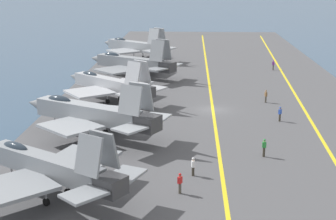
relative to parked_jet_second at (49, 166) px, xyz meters
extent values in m
plane|color=#334C66|center=(27.26, -13.61, -3.06)|extent=(2000.00, 2000.00, 0.00)
cube|color=#4C4C4F|center=(27.26, -13.61, -2.86)|extent=(174.83, 42.42, 0.40)
cube|color=yellow|center=(27.26, -25.28, -2.65)|extent=(157.14, 8.80, 0.01)
cube|color=yellow|center=(27.26, -13.61, -2.65)|extent=(157.35, 0.36, 0.01)
cube|color=gray|center=(0.23, 0.36, 0.03)|extent=(7.47, 10.40, 1.57)
cube|color=#38383A|center=(-3.42, -5.32, 0.03)|extent=(2.52, 2.53, 1.33)
ellipsoid|color=#232D38|center=(2.10, 3.26, 0.77)|extent=(2.22, 2.79, 0.86)
cube|color=gray|center=(-2.91, 1.92, -0.49)|extent=(7.28, 7.30, 0.28)
cube|color=gray|center=(2.95, -1.85, -0.49)|extent=(6.69, 6.39, 0.28)
cube|color=gray|center=(-3.45, -3.84, 2.23)|extent=(1.90, 2.28, 2.79)
cube|color=gray|center=(-2.07, -4.73, 2.23)|extent=(1.90, 2.28, 2.79)
cube|color=gray|center=(-5.01, -3.75, 0.03)|extent=(3.51, 3.48, 0.20)
cube|color=gray|center=(-1.34, -6.12, 0.03)|extent=(3.41, 3.07, 0.20)
cylinder|color=#B2B2B7|center=(2.52, 3.91, -1.71)|extent=(0.16, 0.16, 1.90)
cylinder|color=black|center=(2.52, 3.91, -2.36)|extent=(0.51, 0.62, 0.60)
cylinder|color=#B2B2B7|center=(-1.32, -0.01, -1.71)|extent=(0.16, 0.16, 1.90)
cylinder|color=black|center=(-1.32, -0.01, -2.36)|extent=(0.51, 0.62, 0.60)
cylinder|color=#B2B2B7|center=(0.53, -1.20, -1.71)|extent=(0.16, 0.16, 1.90)
cylinder|color=black|center=(0.53, -1.20, -2.36)|extent=(0.51, 0.62, 0.60)
cube|color=#93999E|center=(15.58, 0.13, -0.02)|extent=(7.78, 12.21, 1.86)
cone|color=#5B5E60|center=(19.15, 6.71, -0.02)|extent=(2.72, 2.99, 1.77)
cube|color=#38383A|center=(11.92, -6.60, -0.02)|extent=(2.88, 2.86, 1.58)
ellipsoid|color=#232D38|center=(17.44, 3.57, 0.87)|extent=(2.39, 3.24, 1.02)
cube|color=#93999E|center=(12.53, 1.28, -0.62)|extent=(7.15, 7.21, 0.28)
cube|color=#93999E|center=(18.20, -1.79, -0.62)|extent=(5.84, 6.54, 0.28)
cube|color=#93999E|center=(11.73, -4.91, 2.37)|extent=(1.95, 2.57, 2.88)
cube|color=#93999E|center=(13.44, -5.85, 2.37)|extent=(1.95, 2.57, 2.88)
cube|color=#93999E|center=(10.12, -5.03, -0.02)|extent=(3.71, 3.65, 0.20)
cube|color=#93999E|center=(14.22, -7.26, -0.02)|extent=(3.43, 3.20, 0.20)
cylinder|color=#B2B2B7|center=(17.86, 4.33, -1.80)|extent=(0.16, 0.16, 1.71)
cylinder|color=black|center=(17.86, 4.33, -2.36)|extent=(0.48, 0.63, 0.60)
cylinder|color=#B2B2B7|center=(13.81, -0.40, -1.80)|extent=(0.16, 0.16, 1.71)
cylinder|color=black|center=(13.81, -0.40, -2.36)|extent=(0.48, 0.63, 0.60)
cylinder|color=#B2B2B7|center=(16.10, -1.64, -1.80)|extent=(0.16, 0.16, 1.71)
cylinder|color=black|center=(16.10, -1.64, -2.36)|extent=(0.48, 0.63, 0.60)
cube|color=#A8AAAF|center=(31.43, 0.58, -0.31)|extent=(9.09, 10.44, 1.62)
cone|color=#5B5E60|center=(35.99, 6.04, -0.31)|extent=(2.66, 2.76, 1.54)
cube|color=#38383A|center=(26.77, -5.01, -0.31)|extent=(2.70, 2.72, 1.38)
ellipsoid|color=#232D38|center=(33.82, 3.44, 0.46)|extent=(2.59, 2.86, 0.89)
cube|color=#A8AAAF|center=(28.53, 2.47, -0.83)|extent=(7.37, 7.37, 0.28)
cube|color=#A8AAAF|center=(33.80, -1.94, -0.83)|extent=(7.04, 7.05, 0.28)
cube|color=#A8AAAF|center=(26.96, -3.44, 2.02)|extent=(2.19, 2.37, 2.98)
cube|color=#A8AAAF|center=(28.27, -4.53, 2.02)|extent=(2.19, 2.37, 2.98)
cube|color=#A8AAAF|center=(25.39, -3.21, -0.31)|extent=(3.58, 3.63, 0.20)
cube|color=#A8AAAF|center=(28.78, -6.04, -0.31)|extent=(3.58, 3.40, 0.20)
cylinder|color=#B2B2B7|center=(34.35, 4.07, -1.89)|extent=(0.16, 0.16, 1.54)
cylinder|color=black|center=(34.35, 4.07, -2.36)|extent=(0.55, 0.60, 0.60)
cylinder|color=#B2B2B7|center=(29.77, 0.36, -1.89)|extent=(0.16, 0.16, 1.54)
cylinder|color=black|center=(29.77, 0.36, -2.36)|extent=(0.55, 0.60, 0.60)
cylinder|color=#B2B2B7|center=(31.51, -1.10, -1.89)|extent=(0.16, 0.16, 1.54)
cylinder|color=black|center=(31.51, -1.10, -2.36)|extent=(0.55, 0.60, 0.60)
cube|color=gray|center=(47.84, -0.52, -0.23)|extent=(8.14, 11.87, 1.85)
cone|color=#5B5E60|center=(51.65, 5.82, -0.23)|extent=(2.74, 2.97, 1.75)
cube|color=#38383A|center=(43.94, -7.02, -0.23)|extent=(2.88, 2.86, 1.57)
ellipsoid|color=#232D38|center=(49.83, 2.80, 0.64)|extent=(2.47, 3.18, 1.02)
cube|color=gray|center=(44.34, 1.07, -0.83)|extent=(7.99, 7.99, 0.28)
cube|color=gray|center=(50.89, -2.86, -0.83)|extent=(7.15, 6.96, 0.28)
cube|color=gray|center=(43.82, -5.34, 2.37)|extent=(2.10, 2.59, 3.31)
cube|color=gray|center=(45.48, -6.34, 2.37)|extent=(2.10, 2.59, 3.31)
cube|color=gray|center=(42.21, -5.38, -0.23)|extent=(3.69, 3.66, 0.20)
cube|color=gray|center=(46.20, -7.77, -0.23)|extent=(3.48, 3.25, 0.20)
cylinder|color=#B2B2B7|center=(50.27, 3.53, -1.91)|extent=(0.16, 0.16, 1.50)
cylinder|color=black|center=(50.27, 3.53, -2.36)|extent=(0.50, 0.63, 0.60)
cylinder|color=#B2B2B7|center=(46.07, -0.97, -1.91)|extent=(0.16, 0.16, 1.50)
cylinder|color=black|center=(46.07, -0.97, -2.36)|extent=(0.50, 0.63, 0.60)
cylinder|color=#B2B2B7|center=(48.28, -2.30, -1.91)|extent=(0.16, 0.16, 1.50)
cylinder|color=black|center=(48.28, -2.30, -2.36)|extent=(0.50, 0.63, 0.60)
cube|color=#93999E|center=(65.42, 0.82, 0.03)|extent=(9.36, 11.23, 1.84)
cone|color=#5B5E60|center=(70.02, 6.69, 0.03)|extent=(2.87, 2.99, 1.74)
cube|color=#38383A|center=(60.72, -5.18, 0.03)|extent=(2.95, 2.94, 1.56)
ellipsoid|color=#232D38|center=(67.83, 3.89, 0.91)|extent=(2.72, 3.08, 1.01)
cube|color=#93999E|center=(62.59, 2.49, -0.56)|extent=(7.26, 7.11, 0.28)
cube|color=#93999E|center=(67.72, -1.53, -0.56)|extent=(6.55, 6.98, 0.28)
cube|color=#93999E|center=(60.81, -3.50, 2.49)|extent=(2.24, 2.49, 3.03)
cube|color=#93999E|center=(62.33, -4.69, 2.49)|extent=(2.24, 2.49, 3.03)
cube|color=#93999E|center=(59.21, -3.34, 0.03)|extent=(3.68, 3.71, 0.20)
cube|color=#93999E|center=(62.86, -6.20, 0.03)|extent=(3.61, 3.46, 0.20)
cylinder|color=#B2B2B7|center=(68.36, 4.57, -1.77)|extent=(0.16, 0.16, 1.77)
cylinder|color=black|center=(68.36, 4.57, -2.36)|extent=(0.54, 0.61, 0.60)
cylinder|color=#B2B2B7|center=(63.61, 0.59, -1.77)|extent=(0.16, 0.16, 1.77)
cylinder|color=black|center=(63.61, 0.59, -2.36)|extent=(0.54, 0.61, 0.60)
cylinder|color=#B2B2B7|center=(65.63, -0.99, -1.77)|extent=(0.16, 0.16, 1.77)
cylinder|color=black|center=(65.63, -0.99, -2.36)|extent=(0.54, 0.61, 0.60)
cylinder|color=#4C473D|center=(55.09, -25.39, -2.20)|extent=(0.24, 0.24, 0.91)
cube|color=purple|center=(55.09, -25.39, -1.46)|extent=(0.36, 0.44, 0.57)
sphere|color=#9E7051|center=(55.09, -25.39, -1.04)|extent=(0.22, 0.22, 0.22)
sphere|color=purple|center=(55.09, -25.39, -0.98)|extent=(0.24, 0.24, 0.24)
cylinder|color=#383328|center=(5.12, -11.08, -2.25)|extent=(0.24, 0.24, 0.81)
cube|color=white|center=(5.12, -11.08, -1.57)|extent=(0.42, 0.33, 0.55)
sphere|color=tan|center=(5.12, -11.08, -1.16)|extent=(0.22, 0.22, 0.22)
sphere|color=white|center=(5.12, -11.08, -1.10)|extent=(0.24, 0.24, 0.24)
cylinder|color=#383328|center=(22.35, -21.29, -2.21)|extent=(0.24, 0.24, 0.89)
cube|color=#284CB2|center=(22.35, -21.29, -1.49)|extent=(0.46, 0.44, 0.56)
sphere|color=#9E7051|center=(22.35, -21.29, -1.08)|extent=(0.22, 0.22, 0.22)
sphere|color=#284CB2|center=(22.35, -21.29, -1.02)|extent=(0.24, 0.24, 0.24)
cylinder|color=#383328|center=(10.17, -17.83, -2.19)|extent=(0.24, 0.24, 0.93)
cube|color=green|center=(10.17, -17.83, -1.45)|extent=(0.29, 0.40, 0.54)
sphere|color=tan|center=(10.17, -17.83, -1.05)|extent=(0.22, 0.22, 0.22)
sphere|color=green|center=(10.17, -17.83, -0.99)|extent=(0.24, 0.24, 0.24)
cylinder|color=#4C473D|center=(1.38, -10.03, -2.22)|extent=(0.24, 0.24, 0.88)
cube|color=red|center=(1.38, -10.03, -1.50)|extent=(0.46, 0.42, 0.54)
sphere|color=#9E7051|center=(1.38, -10.03, -1.10)|extent=(0.22, 0.22, 0.22)
sphere|color=red|center=(1.38, -10.03, -1.04)|extent=(0.24, 0.24, 0.24)
cylinder|color=#4C473D|center=(31.30, -20.85, -2.22)|extent=(0.24, 0.24, 0.86)
cube|color=brown|center=(31.30, -20.85, -1.52)|extent=(0.44, 0.35, 0.55)
sphere|color=beige|center=(31.30, -20.85, -1.11)|extent=(0.22, 0.22, 0.22)
sphere|color=brown|center=(31.30, -20.85, -1.05)|extent=(0.24, 0.24, 0.24)
camera|label=1|loc=(-36.45, -10.88, 14.48)|focal=55.00mm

